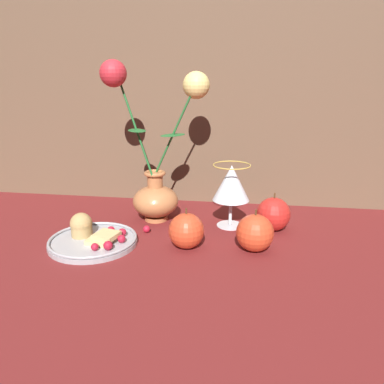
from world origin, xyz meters
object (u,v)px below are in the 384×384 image
object	(u,v)px
apple_near_glass	(255,233)
apple_at_table_edge	(273,214)
plate_with_pastries	(92,237)
wine_glass	(231,185)
apple_beside_vase	(186,231)
vase	(156,166)

from	to	relation	value
apple_near_glass	apple_at_table_edge	bearing A→B (deg)	69.49
plate_with_pastries	apple_near_glass	size ratio (longest dim) A/B	2.10
apple_at_table_edge	wine_glass	bearing A→B (deg)	173.72
wine_glass	apple_beside_vase	world-z (taller)	wine_glass
vase	apple_near_glass	xyz separation A→B (m)	(0.24, -0.14, -0.10)
vase	apple_at_table_edge	world-z (taller)	vase
apple_beside_vase	apple_at_table_edge	distance (m)	0.22
apple_beside_vase	apple_near_glass	world-z (taller)	apple_near_glass
plate_with_pastries	wine_glass	xyz separation A→B (m)	(0.29, 0.15, 0.09)
vase	plate_with_pastries	xyz separation A→B (m)	(-0.11, -0.16, -0.12)
apple_near_glass	plate_with_pastries	bearing A→B (deg)	-176.95
plate_with_pastries	wine_glass	distance (m)	0.34
vase	apple_beside_vase	size ratio (longest dim) A/B	4.40
vase	apple_at_table_edge	distance (m)	0.30
apple_beside_vase	vase	bearing A→B (deg)	123.69
wine_glass	apple_near_glass	distance (m)	0.15
vase	plate_with_pastries	world-z (taller)	vase
apple_near_glass	wine_glass	bearing A→B (deg)	113.63
vase	wine_glass	bearing A→B (deg)	-3.85
vase	apple_near_glass	world-z (taller)	vase
vase	apple_at_table_edge	size ratio (longest dim) A/B	4.24
apple_beside_vase	wine_glass	bearing A→B (deg)	57.93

